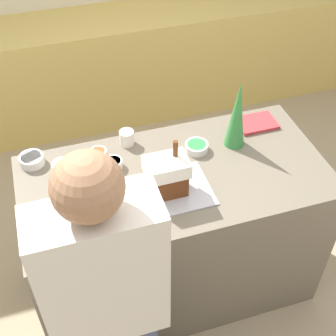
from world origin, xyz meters
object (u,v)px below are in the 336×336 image
baking_tray (167,191)px  candy_bowl_center_rear (102,188)px  candy_bowl_near_tray_left (113,164)px  mug (127,138)px  candy_bowl_far_left (64,195)px  person (109,312)px  cookbook (256,123)px  gingerbread_house (167,175)px  decorative_tree (237,115)px  candy_bowl_front_corner (98,154)px  candy_bowl_behind_tray (197,147)px  candy_bowl_near_tray_right (62,167)px  candy_bowl_far_right (32,160)px

baking_tray → candy_bowl_center_rear: 0.32m
candy_bowl_near_tray_left → mug: 0.20m
candy_bowl_far_left → person: size_ratio=0.07×
baking_tray → cookbook: bearing=28.8°
gingerbread_house → mug: 0.43m
candy_bowl_near_tray_left → person: person is taller
decorative_tree → candy_bowl_front_corner: bearing=171.3°
decorative_tree → candy_bowl_behind_tray: bearing=178.1°
candy_bowl_far_left → gingerbread_house: bearing=-12.9°
candy_bowl_near_tray_right → candy_bowl_front_corner: size_ratio=1.14×
decorative_tree → candy_bowl_far_right: (-1.07, 0.16, -0.17)m
candy_bowl_near_tray_right → candy_bowl_behind_tray: candy_bowl_near_tray_right is taller
decorative_tree → candy_bowl_near_tray_right: size_ratio=3.78×
gingerbread_house → cookbook: bearing=28.8°
candy_bowl_front_corner → cookbook: size_ratio=0.41×
candy_bowl_far_left → candy_bowl_near_tray_left: bearing=27.1°
candy_bowl_far_right → candy_bowl_front_corner: bearing=-8.8°
candy_bowl_near_tray_right → candy_bowl_behind_tray: 0.71m
gingerbread_house → candy_bowl_far_left: gingerbread_house is taller
candy_bowl_near_tray_right → candy_bowl_far_left: size_ratio=0.81×
candy_bowl_near_tray_right → candy_bowl_center_rear: bearing=-52.0°
candy_bowl_far_left → cookbook: 1.17m
gingerbread_house → candy_bowl_near_tray_left: (-0.21, 0.25, -0.09)m
candy_bowl_front_corner → candy_bowl_far_right: bearing=171.2°
baking_tray → decorative_tree: bearing=27.8°
candy_bowl_behind_tray → cookbook: size_ratio=0.57×
candy_bowl_center_rear → candy_bowl_near_tray_right: bearing=128.0°
baking_tray → mug: bearing=103.1°
candy_bowl_far_left → cookbook: candy_bowl_far_left is taller
gingerbread_house → candy_bowl_behind_tray: size_ratio=2.29×
candy_bowl_near_tray_right → mug: 0.38m
candy_bowl_front_corner → cookbook: (0.92, 0.00, -0.01)m
candy_bowl_behind_tray → candy_bowl_front_corner: (-0.52, 0.11, -0.00)m
baking_tray → candy_bowl_near_tray_right: 0.56m
candy_bowl_front_corner → cookbook: candy_bowl_front_corner is taller
gingerbread_house → candy_bowl_near_tray_left: gingerbread_house is taller
person → decorative_tree: bearing=41.3°
candy_bowl_behind_tray → candy_bowl_far_right: bearing=169.6°
candy_bowl_center_rear → candy_bowl_far_right: 0.44m
gingerbread_house → candy_bowl_behind_tray: (0.25, 0.25, -0.09)m
gingerbread_house → person: person is taller
candy_bowl_behind_tray → mug: (-0.34, 0.17, 0.02)m
candy_bowl_near_tray_right → person: (0.06, -0.83, -0.08)m
candy_bowl_behind_tray → cookbook: candy_bowl_behind_tray is taller
gingerbread_house → candy_bowl_front_corner: (-0.27, 0.36, -0.09)m
gingerbread_house → decorative_tree: 0.53m
gingerbread_house → cookbook: gingerbread_house is taller
candy_bowl_near_tray_right → person: person is taller
candy_bowl_near_tray_left → candy_bowl_front_corner: 0.12m
gingerbread_house → person: 0.68m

